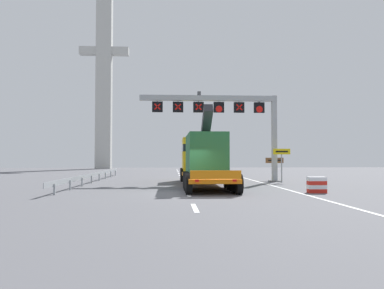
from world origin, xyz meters
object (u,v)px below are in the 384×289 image
object	(u,v)px
heavy_haul_truck_orange	(202,158)
crash_barrier_striped	(317,185)
exit_sign_yellow	(282,157)
tourist_info_sign_brown	(274,163)
overhead_lane_gantry	(226,112)
bridge_pylon_distant	(104,72)

from	to	relation	value
heavy_haul_truck_orange	crash_barrier_striped	xyz separation A→B (m)	(5.93, -6.75, -1.54)
exit_sign_yellow	crash_barrier_striped	bearing A→B (deg)	-94.12
tourist_info_sign_brown	crash_barrier_striped	world-z (taller)	tourist_info_sign_brown
heavy_haul_truck_orange	crash_barrier_striped	size ratio (longest dim) A/B	13.84
exit_sign_yellow	tourist_info_sign_brown	world-z (taller)	exit_sign_yellow
heavy_haul_truck_orange	tourist_info_sign_brown	bearing A→B (deg)	35.90
tourist_info_sign_brown	overhead_lane_gantry	bearing A→B (deg)	-161.73
exit_sign_yellow	tourist_info_sign_brown	size ratio (longest dim) A/B	1.36
heavy_haul_truck_orange	bridge_pylon_distant	size ratio (longest dim) A/B	0.40
bridge_pylon_distant	tourist_info_sign_brown	bearing A→B (deg)	-59.81
overhead_lane_gantry	crash_barrier_striped	distance (m)	12.07
overhead_lane_gantry	bridge_pylon_distant	size ratio (longest dim) A/B	0.33
bridge_pylon_distant	overhead_lane_gantry	bearing A→B (deg)	-66.11
tourist_info_sign_brown	bridge_pylon_distant	world-z (taller)	bridge_pylon_distant
tourist_info_sign_brown	crash_barrier_striped	size ratio (longest dim) A/B	1.96
exit_sign_yellow	tourist_info_sign_brown	distance (m)	2.94
heavy_haul_truck_orange	exit_sign_yellow	distance (m)	6.86
overhead_lane_gantry	tourist_info_sign_brown	distance (m)	6.38
heavy_haul_truck_orange	bridge_pylon_distant	distance (m)	47.17
overhead_lane_gantry	tourist_info_sign_brown	xyz separation A→B (m)	(4.47, 1.48, -4.30)
heavy_haul_truck_orange	tourist_info_sign_brown	distance (m)	8.38
heavy_haul_truck_orange	exit_sign_yellow	world-z (taller)	heavy_haul_truck_orange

